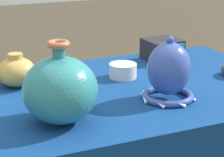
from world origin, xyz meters
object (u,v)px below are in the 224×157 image
object	(u,v)px
vase_tall_bulbous	(60,90)
vase_dome_bell	(169,73)
pot_squat_ivory	(123,71)
jar_round_ochre	(16,71)
mosaic_tile_box	(162,50)

from	to	relation	value
vase_tall_bulbous	vase_dome_bell	xyz separation A→B (m)	(0.38, 0.03, -0.01)
pot_squat_ivory	jar_round_ochre	size ratio (longest dim) A/B	0.76
vase_dome_bell	jar_round_ochre	xyz separation A→B (m)	(-0.43, 0.33, -0.04)
vase_tall_bulbous	mosaic_tile_box	size ratio (longest dim) A/B	1.59
vase_dome_bell	pot_squat_ivory	xyz separation A→B (m)	(-0.04, 0.27, -0.06)
vase_tall_bulbous	mosaic_tile_box	distance (m)	0.75
vase_dome_bell	mosaic_tile_box	size ratio (longest dim) A/B	1.41
mosaic_tile_box	pot_squat_ivory	xyz separation A→B (m)	(-0.26, -0.15, -0.02)
pot_squat_ivory	mosaic_tile_box	bearing A→B (deg)	30.33
mosaic_tile_box	pot_squat_ivory	distance (m)	0.30
vase_dome_bell	vase_tall_bulbous	bearing A→B (deg)	-174.85
vase_dome_bell	mosaic_tile_box	bearing A→B (deg)	62.57
mosaic_tile_box	jar_round_ochre	bearing A→B (deg)	-175.23
vase_tall_bulbous	pot_squat_ivory	world-z (taller)	vase_tall_bulbous
vase_dome_bell	pot_squat_ivory	distance (m)	0.28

